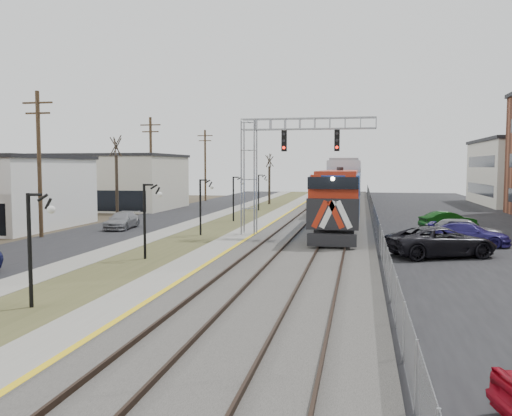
# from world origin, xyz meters

# --- Properties ---
(street_west) EXTENTS (7.00, 120.00, 0.04)m
(street_west) POSITION_xyz_m (-11.50, 35.00, 0.02)
(street_west) COLOR black
(street_west) RESTS_ON ground
(sidewalk) EXTENTS (2.00, 120.00, 0.08)m
(sidewalk) POSITION_xyz_m (-7.00, 35.00, 0.04)
(sidewalk) COLOR gray
(sidewalk) RESTS_ON ground
(grass_median) EXTENTS (4.00, 120.00, 0.06)m
(grass_median) POSITION_xyz_m (-4.00, 35.00, 0.03)
(grass_median) COLOR #444625
(grass_median) RESTS_ON ground
(platform) EXTENTS (2.00, 120.00, 0.24)m
(platform) POSITION_xyz_m (-1.00, 35.00, 0.12)
(platform) COLOR gray
(platform) RESTS_ON ground
(ballast_bed) EXTENTS (8.00, 120.00, 0.20)m
(ballast_bed) POSITION_xyz_m (4.00, 35.00, 0.10)
(ballast_bed) COLOR #595651
(ballast_bed) RESTS_ON ground
(parking_lot) EXTENTS (16.00, 120.00, 0.04)m
(parking_lot) POSITION_xyz_m (16.00, 35.00, 0.02)
(parking_lot) COLOR black
(parking_lot) RESTS_ON ground
(platform_edge) EXTENTS (0.24, 120.00, 0.01)m
(platform_edge) POSITION_xyz_m (-0.12, 35.00, 0.24)
(platform_edge) COLOR gold
(platform_edge) RESTS_ON platform
(track_near) EXTENTS (1.58, 120.00, 0.15)m
(track_near) POSITION_xyz_m (2.00, 35.00, 0.28)
(track_near) COLOR #2D2119
(track_near) RESTS_ON ballast_bed
(track_far) EXTENTS (1.58, 120.00, 0.15)m
(track_far) POSITION_xyz_m (5.50, 35.00, 0.28)
(track_far) COLOR #2D2119
(track_far) RESTS_ON ballast_bed
(train) EXTENTS (3.00, 108.65, 5.33)m
(train) POSITION_xyz_m (5.50, 78.31, 2.94)
(train) COLOR #123C97
(train) RESTS_ON ground
(signal_gantry) EXTENTS (9.00, 1.07, 8.15)m
(signal_gantry) POSITION_xyz_m (1.22, 27.99, 5.59)
(signal_gantry) COLOR gray
(signal_gantry) RESTS_ON ground
(lampposts) EXTENTS (0.14, 62.14, 4.00)m
(lampposts) POSITION_xyz_m (-4.00, 18.29, 2.00)
(lampposts) COLOR black
(lampposts) RESTS_ON ground
(utility_poles) EXTENTS (0.28, 80.28, 10.00)m
(utility_poles) POSITION_xyz_m (-14.50, 25.00, 5.00)
(utility_poles) COLOR #4C3823
(utility_poles) RESTS_ON ground
(fence) EXTENTS (0.04, 120.00, 1.60)m
(fence) POSITION_xyz_m (8.20, 35.00, 0.80)
(fence) COLOR gray
(fence) RESTS_ON ground
(bare_trees) EXTENTS (12.30, 42.30, 5.95)m
(bare_trees) POSITION_xyz_m (-12.66, 38.91, 2.70)
(bare_trees) COLOR #382D23
(bare_trees) RESTS_ON ground
(car_lot_c) EXTENTS (6.45, 4.73, 1.63)m
(car_lot_c) POSITION_xyz_m (11.38, 21.81, 0.82)
(car_lot_c) COLOR black
(car_lot_c) RESTS_ON ground
(car_lot_d) EXTENTS (5.11, 3.11, 1.39)m
(car_lot_d) POSITION_xyz_m (13.69, 26.54, 0.69)
(car_lot_d) COLOR navy
(car_lot_d) RESTS_ON ground
(car_lot_e) EXTENTS (4.93, 2.32, 1.63)m
(car_lot_e) POSITION_xyz_m (13.54, 27.65, 0.81)
(car_lot_e) COLOR slate
(car_lot_e) RESTS_ON ground
(car_lot_f) EXTENTS (4.50, 2.88, 1.40)m
(car_lot_f) POSITION_xyz_m (13.70, 34.92, 0.70)
(car_lot_f) COLOR #0C3E0D
(car_lot_f) RESTS_ON ground
(car_street_b) EXTENTS (2.16, 4.56, 1.29)m
(car_street_b) POSITION_xyz_m (-11.21, 30.74, 0.64)
(car_street_b) COLOR gray
(car_street_b) RESTS_ON ground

